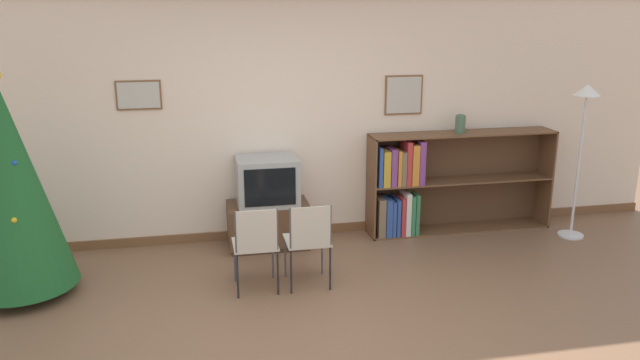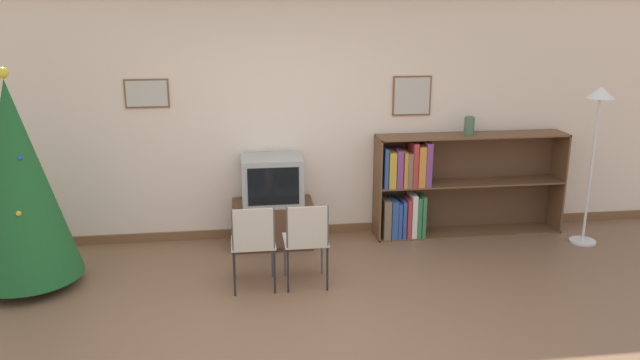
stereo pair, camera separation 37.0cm
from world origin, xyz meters
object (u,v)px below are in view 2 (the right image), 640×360
(standing_lamp, at_px, (597,125))
(christmas_tree, at_px, (18,182))
(tv_console, at_px, (273,224))
(folding_chair_right, at_px, (306,239))
(vase, at_px, (469,125))
(bookshelf, at_px, (434,187))
(folding_chair_left, at_px, (253,242))
(television, at_px, (272,180))

(standing_lamp, bearing_deg, christmas_tree, -176.78)
(tv_console, height_order, folding_chair_right, folding_chair_right)
(vase, bearing_deg, bookshelf, 179.18)
(tv_console, bearing_deg, folding_chair_right, -77.70)
(folding_chair_left, xyz_separation_m, vase, (2.42, 1.18, 0.78))
(vase, bearing_deg, television, -177.89)
(christmas_tree, distance_m, television, 2.43)
(folding_chair_right, xyz_separation_m, vase, (1.94, 1.18, 0.78))
(folding_chair_left, distance_m, folding_chair_right, 0.48)
(folding_chair_left, relative_size, standing_lamp, 0.48)
(tv_console, height_order, vase, vase)
(folding_chair_right, distance_m, vase, 2.40)
(christmas_tree, xyz_separation_m, folding_chair_right, (2.55, -0.39, -0.53))
(folding_chair_right, xyz_separation_m, standing_lamp, (3.14, 0.71, 0.84))
(television, distance_m, standing_lamp, 3.46)
(folding_chair_right, height_order, vase, vase)
(folding_chair_right, xyz_separation_m, bookshelf, (1.57, 1.18, 0.09))
(christmas_tree, height_order, folding_chair_left, christmas_tree)
(christmas_tree, bearing_deg, vase, 10.01)
(tv_console, height_order, folding_chair_left, folding_chair_left)
(folding_chair_right, relative_size, vase, 4.00)
(folding_chair_right, distance_m, bookshelf, 1.97)
(christmas_tree, relative_size, folding_chair_left, 2.46)
(bookshelf, relative_size, standing_lamp, 1.25)
(vase, height_order, standing_lamp, standing_lamp)
(television, relative_size, vase, 3.13)
(christmas_tree, relative_size, vase, 9.87)
(christmas_tree, height_order, vase, christmas_tree)
(television, bearing_deg, folding_chair_right, -77.67)
(christmas_tree, relative_size, television, 3.15)
(folding_chair_right, relative_size, standing_lamp, 0.48)
(tv_console, distance_m, folding_chair_left, 1.15)
(tv_console, relative_size, vase, 4.21)
(christmas_tree, bearing_deg, folding_chair_left, -10.60)
(tv_console, distance_m, vase, 2.40)
(christmas_tree, distance_m, standing_lamp, 5.71)
(bookshelf, height_order, standing_lamp, standing_lamp)
(vase, xyz_separation_m, standing_lamp, (1.21, -0.47, 0.07))
(folding_chair_left, bearing_deg, bookshelf, 30.00)
(tv_console, bearing_deg, bookshelf, 2.62)
(bookshelf, height_order, vase, vase)
(television, xyz_separation_m, standing_lamp, (3.38, -0.39, 0.59))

